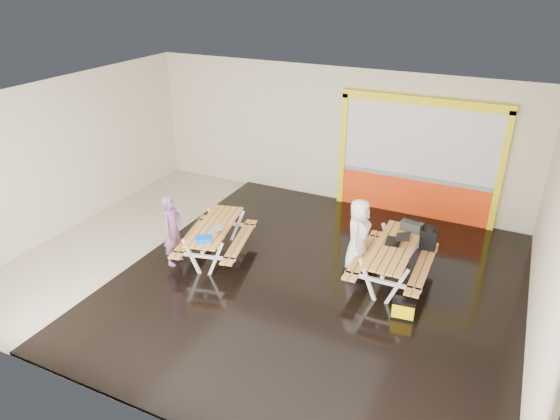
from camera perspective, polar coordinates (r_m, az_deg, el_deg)
The scene contains 14 objects.
room at distance 9.76m, azimuth -2.29°, elevation 1.91°, with size 10.02×8.02×3.52m.
deck at distance 10.14m, azimuth 4.21°, elevation -8.30°, with size 7.50×7.98×0.05m, color black.
kiosk at distance 12.71m, azimuth 15.09°, elevation 5.28°, with size 3.88×0.16×3.00m.
picnic_table_left at distance 10.83m, azimuth -7.24°, elevation -2.55°, with size 1.72×2.19×0.78m.
picnic_table_right at distance 10.14m, azimuth 12.57°, elevation -4.86°, with size 1.44×2.09×0.83m.
person_left at distance 10.63m, azimuth -11.93°, elevation -2.16°, with size 0.56×0.37×1.53m, color #704A6F.
person_right at distance 10.23m, azimuth 8.75°, elevation -2.75°, with size 0.73×0.48×1.50m, color white.
laptop_left at distance 10.45m, azimuth -7.22°, elevation -2.24°, with size 0.42×0.40×0.14m.
laptop_right at distance 10.13m, azimuth 12.93°, elevation -3.26°, with size 0.48×0.43×0.19m.
blue_pouch at distance 10.15m, azimuth -8.53°, elevation -3.23°, with size 0.30×0.21×0.09m, color #0057EC.
toolbox at distance 10.64m, azimuth 14.52°, elevation -1.76°, with size 0.46×0.30×0.25m.
backpack at distance 10.64m, azimuth 16.26°, elevation -3.07°, with size 0.32×0.21×0.53m.
dark_case at distance 10.57m, azimuth 8.64°, elevation -6.28°, with size 0.46×0.34×0.17m, color black.
fluke_bag at distance 9.40m, azimuth 13.62°, elevation -10.70°, with size 0.43×0.31×0.35m.
Camera 1 is at (4.21, -7.88, 5.68)m, focal length 32.73 mm.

